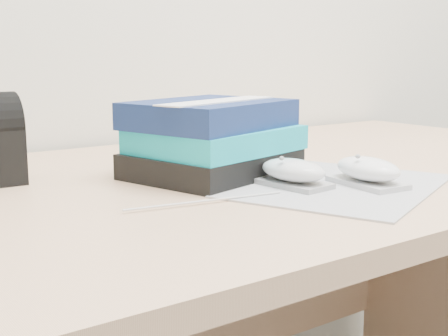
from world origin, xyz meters
TOP-DOWN VIEW (x-y plane):
  - desk at (0.00, 1.64)m, footprint 1.60×0.80m
  - mousepad at (0.06, 1.41)m, footprint 0.40×0.36m
  - mouse_rear at (-0.00, 1.44)m, footprint 0.07×0.12m
  - mouse_front at (0.09, 1.38)m, footprint 0.07×0.12m
  - usb_cable at (-0.16, 1.43)m, footprint 0.22×0.04m
  - book_stack at (-0.04, 1.58)m, footprint 0.28×0.25m

SIDE VIEW (x-z plane):
  - desk at x=0.00m, z-range 0.13..0.86m
  - mousepad at x=0.06m, z-range 0.73..0.73m
  - usb_cable at x=-0.16m, z-range 0.73..0.74m
  - mouse_rear at x=0.00m, z-range 0.73..0.78m
  - mouse_front at x=0.09m, z-range 0.73..0.78m
  - book_stack at x=-0.04m, z-range 0.73..0.85m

